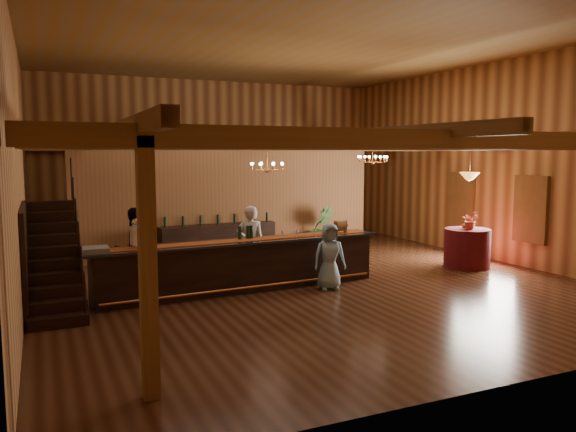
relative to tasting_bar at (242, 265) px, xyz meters
name	(u,v)px	position (x,y,z in m)	size (l,w,h in m)	color
floor	(296,276)	(1.68, 0.81, -0.56)	(14.00, 14.00, 0.00)	#4C2C1B
ceiling	(296,45)	(1.68, 0.81, 4.94)	(14.00, 14.00, 0.00)	olive
wall_back	(213,160)	(1.68, 7.81, 2.19)	(12.00, 0.10, 5.50)	tan
wall_front	(529,173)	(1.68, -6.19, 2.19)	(12.00, 0.10, 5.50)	tan
wall_left	(19,166)	(-4.32, 0.81, 2.19)	(0.10, 14.00, 5.50)	tan
wall_right	(489,162)	(7.68, 0.81, 2.19)	(0.10, 14.00, 5.50)	tan
beam_grid	(288,143)	(1.68, 1.32, 2.68)	(11.90, 13.90, 0.39)	brown
support_posts	(305,213)	(1.68, 0.31, 1.04)	(9.20, 10.20, 3.20)	brown
partition_wall	(231,202)	(1.18, 4.31, 0.99)	(9.00, 0.18, 3.10)	brown
window_right_front	(531,209)	(7.63, -0.79, 0.99)	(0.12, 1.05, 1.75)	white
window_right_back	(462,201)	(7.63, 1.81, 0.99)	(0.12, 1.05, 1.75)	white
staircase	(54,258)	(-3.77, 0.07, 0.44)	(1.00, 2.80, 2.00)	black
backroom_boxes	(218,228)	(1.39, 6.31, -0.03)	(4.10, 0.60, 1.10)	black
tasting_bar	(242,265)	(0.00, 0.00, 0.00)	(6.67, 1.24, 1.12)	black
beverage_dispenser	(136,234)	(-2.24, -0.08, 0.83)	(0.26, 0.26, 0.60)	silver
glass_rack_tray	(95,250)	(-3.04, -0.24, 0.59)	(0.50, 0.50, 0.10)	gray
raffle_drum	(340,226)	(2.51, 0.10, 0.72)	(0.34, 0.24, 0.30)	#A0713B
bar_bottle_0	(240,233)	(0.00, 0.13, 0.69)	(0.07, 0.07, 0.30)	black
bar_bottle_1	(248,232)	(0.20, 0.14, 0.69)	(0.07, 0.07, 0.30)	black
bar_bottle_2	(252,232)	(0.29, 0.15, 0.69)	(0.07, 0.07, 0.30)	black
backbar_shelf	(218,241)	(0.67, 3.98, -0.08)	(3.43, 0.54, 0.96)	black
round_table	(467,248)	(6.25, -0.03, -0.05)	(1.18, 1.18, 1.02)	#420C1A
chandelier_left	(267,166)	(0.92, 0.78, 2.13)	(0.80, 0.80, 0.66)	#CF7737
chandelier_right	(372,159)	(4.30, 1.57, 2.28)	(0.80, 0.80, 0.52)	#CF7737
pendant_lamp	(470,176)	(6.25, -0.03, 1.84)	(0.52, 0.52, 0.90)	#CF7737
bartender	(250,244)	(0.47, 0.73, 0.33)	(0.65, 0.43, 1.79)	silver
staff_second	(134,251)	(-2.17, 0.69, 0.37)	(0.90, 0.70, 1.85)	black
guest	(330,256)	(1.81, -0.68, 0.17)	(0.72, 0.47, 1.47)	#82A9BF
floor_plant	(321,228)	(3.96, 3.86, 0.14)	(0.77, 0.62, 1.40)	#375D2B
table_flowers	(470,220)	(6.24, -0.12, 0.70)	(0.43, 0.38, 0.48)	#AB3F2B
table_vase	(465,222)	(6.29, 0.12, 0.62)	(0.16, 0.16, 0.31)	#CF7737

